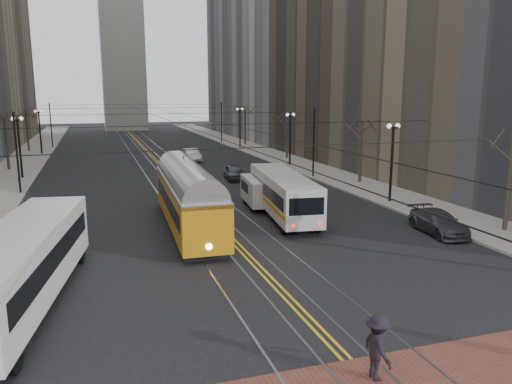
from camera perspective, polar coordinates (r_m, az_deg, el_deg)
ground at (r=17.15m, az=8.73°, el=-16.87°), size 260.00×260.00×0.00m
sidewalk_left at (r=59.52m, az=-25.58°, el=2.45°), size 5.00×140.00×0.15m
sidewalk_right at (r=62.94m, az=2.61°, el=3.97°), size 5.00×140.00×0.15m
streetcar_rails at (r=59.40m, az=-11.09°, el=3.26°), size 4.80×130.00×0.02m
centre_lines at (r=59.40m, az=-11.09°, el=3.27°), size 0.42×130.00×0.01m
building_right_mid at (r=68.32m, az=11.16°, el=18.58°), size 16.00×20.00×34.00m
building_right_far at (r=105.29m, az=0.10°, el=17.77°), size 16.00×20.00×40.00m
lamp_posts at (r=43.08m, az=-8.55°, el=4.13°), size 27.60×57.20×5.60m
street_trees at (r=49.47m, az=-9.81°, el=5.00°), size 31.68×53.28×5.60m
trolley_wires at (r=48.96m, az=-9.78°, el=6.09°), size 25.96×120.00×6.60m
transit_bus at (r=21.04m, az=-25.12°, el=-7.93°), size 4.56×12.41×3.04m
streetcar at (r=30.06m, az=-7.75°, el=-1.29°), size 2.99×13.43×3.15m
rear_bus at (r=32.89m, az=3.09°, el=-0.41°), size 3.65×11.01×2.82m
cargo_van at (r=35.70m, az=0.29°, el=-0.07°), size 2.30×4.85×2.07m
sedan_grey at (r=47.17m, az=-2.54°, el=2.29°), size 2.08×4.27×1.40m
sedan_silver at (r=60.35m, az=-7.39°, el=4.21°), size 1.77×4.61×1.50m
sedan_parked at (r=30.93m, az=20.13°, el=-3.26°), size 2.36×4.76×1.33m
pedestrian_d at (r=15.18m, az=13.73°, el=-16.87°), size 0.71×1.24×1.92m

